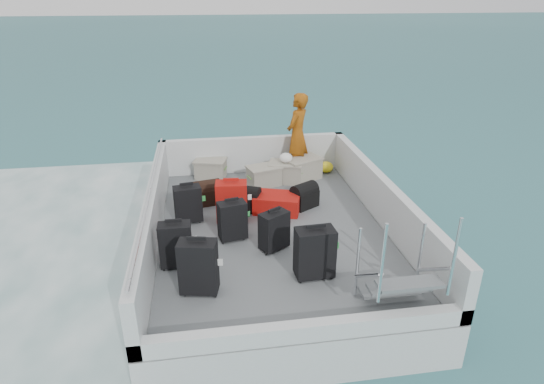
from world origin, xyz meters
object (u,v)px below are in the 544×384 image
Objects in this scene: suitcase_8 at (277,203)px; crate_3 at (302,169)px; suitcase_1 at (176,245)px; suitcase_6 at (315,253)px; suitcase_0 at (198,268)px; suitcase_2 at (188,205)px; crate_2 at (286,173)px; suitcase_5 at (232,202)px; passenger at (297,135)px; crate_0 at (211,169)px; crate_1 at (264,177)px; suitcase_4 at (232,221)px; suitcase_7 at (274,231)px.

crate_3 is at bearing -9.33° from suitcase_8.
suitcase_6 is (1.71, -0.50, 0.02)m from suitcase_1.
suitcase_0 reaches higher than suitcase_2.
suitcase_1 is 1.06× the size of crate_2.
suitcase_6 reaches higher than suitcase_2.
suitcase_5 is 2.34m from passenger.
crate_0 is 1.45m from crate_2.
passenger reaches higher than suitcase_0.
suitcase_2 is 2.34m from suitcase_6.
crate_1 is at bearing -19.16° from passenger.
passenger is (-0.06, 0.26, 0.60)m from crate_3.
passenger reaches higher than suitcase_2.
suitcase_2 is 1.86m from crate_1.
suitcase_6 is at bearing -156.52° from suitcase_8.
suitcase_2 is at bearing -102.32° from crate_0.
suitcase_1 is 3.53m from crate_3.
suitcase_5 is at bearing -132.86° from crate_3.
suitcase_2 reaches higher than suitcase_4.
crate_0 reaches higher than suitcase_8.
passenger reaches higher than suitcase_5.
crate_0 is (0.39, 1.80, -0.13)m from suitcase_2.
crate_0 is at bearing 50.57° from suitcase_8.
suitcase_8 is (1.55, 1.40, -0.16)m from suitcase_1.
suitcase_6 is 3.26m from crate_3.
suitcase_4 is at bearing -55.00° from suitcase_2.
passenger is at bearing 73.60° from suitcase_0.
suitcase_5 is 1.88m from suitcase_6.
suitcase_7 is at bearing 19.99° from passenger.
suitcase_5 is 0.81m from suitcase_8.
suitcase_8 is at bearing -58.13° from crate_0.
suitcase_6 is at bearing -71.55° from crate_0.
passenger reaches higher than crate_1.
suitcase_7 is (0.55, -0.36, -0.01)m from suitcase_4.
crate_2 is at bearing -164.14° from crate_3.
crate_0 is at bearing 83.38° from suitcase_4.
suitcase_8 is 1.82m from passenger.
suitcase_0 is 1.34m from suitcase_7.
crate_3 is 0.66m from passenger.
crate_2 is (0.37, 1.22, 0.03)m from suitcase_8.
crate_2 is 0.37× the size of passenger.
crate_2 is at bearing 2.05° from suitcase_8.
crate_3 is at bearing 77.24° from suitcase_6.
suitcase_4 is at bearing 154.53° from suitcase_8.
suitcase_1 is 1.78m from suitcase_6.
crate_1 is at bearing -28.83° from crate_0.
suitcase_1 is 3.25m from crate_2.
suitcase_0 is 1.11× the size of suitcase_1.
suitcase_2 is 0.81× the size of suitcase_8.
suitcase_0 is at bearing -178.38° from suitcase_6.
suitcase_8 is 1.32× the size of crate_1.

